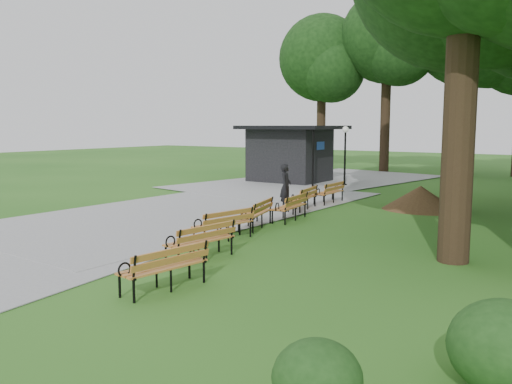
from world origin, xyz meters
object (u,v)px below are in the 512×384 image
Objects in this scene: bench_0 at (163,267)px; bench_1 at (200,241)px; person at (286,186)px; bench_4 at (289,207)px; bench_5 at (302,198)px; dirt_mound at (420,198)px; lamp_post at (345,143)px; bench_6 at (329,193)px; kiosk at (290,154)px; bench_3 at (255,213)px; bench_2 at (223,224)px.

bench_1 is (-0.91, 2.14, 0.00)m from bench_0.
bench_1 is at bearing 177.36° from person.
bench_4 is 1.00× the size of bench_5.
person is at bearing -149.00° from dirt_mound.
person is at bearing -80.29° from lamp_post.
bench_1 is 1.00× the size of bench_6.
lamp_post is 1.61× the size of bench_0.
bench_5 is at bearing -56.93° from kiosk.
kiosk is 8.46m from bench_6.
person is 0.89× the size of bench_3.
person is 0.89× the size of bench_4.
person is 2.32m from bench_6.
bench_5 is at bearing -157.47° from bench_0.
bench_6 is (-0.41, 5.83, 0.00)m from bench_3.
kiosk is 19.86m from bench_0.
bench_3 is (-0.28, 1.96, 0.00)m from bench_2.
person reaches higher than bench_6.
person reaches higher than bench_0.
bench_0 and bench_6 have the same top height.
bench_3 is (-2.01, 6.03, 0.00)m from bench_0.
bench_4 is at bearing -165.08° from person.
lamp_post reaches higher than bench_2.
bench_6 is at bearing -163.21° from bench_1.
bench_1 is 1.00× the size of bench_2.
bench_2 is (2.80, -13.91, -1.77)m from lamp_post.
person reaches higher than bench_1.
bench_0 and bench_5 have the same top height.
bench_5 is at bearing -1.88° from bench_6.
dirt_mound reaches higher than bench_6.
lamp_post is at bearing 177.17° from bench_3.
bench_3 is 1.00× the size of bench_6.
kiosk is at bearing 176.71° from lamp_post.
lamp_post is 12.34m from bench_3.
bench_1 is at bearing 34.20° from bench_2.
bench_3 and bench_6 have the same top height.
bench_4 is at bearing -59.59° from kiosk.
bench_2 is at bearing -78.61° from lamp_post.
bench_4 is at bearing 8.91° from bench_5.
lamp_post is 1.61× the size of bench_5.
bench_2 is 7.82m from bench_6.
bench_3 is at bearing 3.56° from bench_6.
kiosk is at bearing -156.13° from bench_4.
bench_0 is at bearing 6.65° from bench_4.
bench_1 and bench_5 have the same top height.
dirt_mound is at bearing 138.40° from bench_3.
bench_2 is at bearing -1.57° from bench_5.
lamp_post is at bearing -161.38° from bench_6.
dirt_mound is (9.06, -5.95, -1.10)m from kiosk.
bench_5 is at bearing -75.88° from lamp_post.
dirt_mound reaches higher than bench_2.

